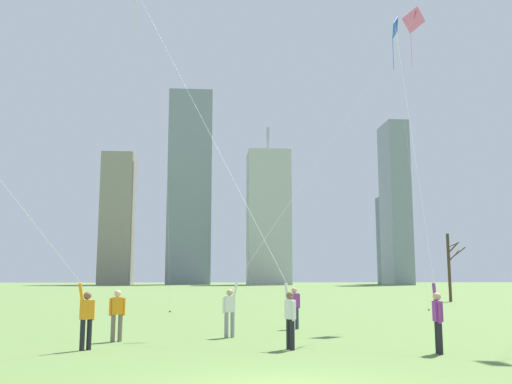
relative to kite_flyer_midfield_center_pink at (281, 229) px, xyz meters
name	(u,v)px	position (x,y,z in m)	size (l,w,h in m)	color
kite_flyer_midfield_center_pink	(281,229)	(0.00, 0.00, 0.00)	(10.08, 6.16, 15.21)	gray
kite_flyer_midfield_left_orange	(27,237)	(-7.27, -6.08, -0.76)	(6.20, 9.03, 11.26)	black
kite_flyer_midfield_right_yellow	(236,201)	(-1.76, -1.67, 0.83)	(6.73, 13.84, 18.03)	black
kite_flyer_foreground_right_blue	(429,259)	(3.74, -4.81, -1.24)	(1.91, 7.59, 12.97)	black
bystander_far_off_by_trees	(294,306)	(0.73, 1.68, -2.90)	(0.49, 0.30, 1.62)	#33384C
bystander_strolling_midfield	(117,313)	(-5.57, -2.14, -2.90)	(0.50, 0.27, 1.62)	#726656
bare_tree_left_of_center	(450,264)	(17.42, 25.23, -0.72)	(1.49, 1.96, 5.65)	#423326
skyline_tall_tower	(268,218)	(12.59, 126.98, 13.77)	(11.05, 11.22, 42.16)	#B2B2B7
skyline_slender_spire	(395,203)	(44.97, 120.30, 17.12)	(5.29, 10.58, 41.85)	gray
skyline_squat_block	(190,186)	(-8.48, 133.58, 23.01)	(11.96, 6.80, 53.63)	gray
skyline_mid_tower_right	(394,240)	(49.21, 134.73, 8.67)	(6.97, 11.63, 24.94)	slate
skyline_short_annex	(118,219)	(-27.26, 130.42, 13.51)	(8.20, 9.48, 34.62)	gray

